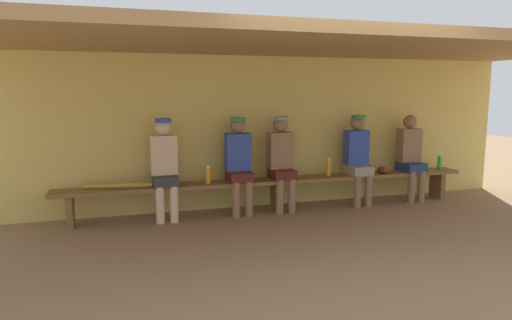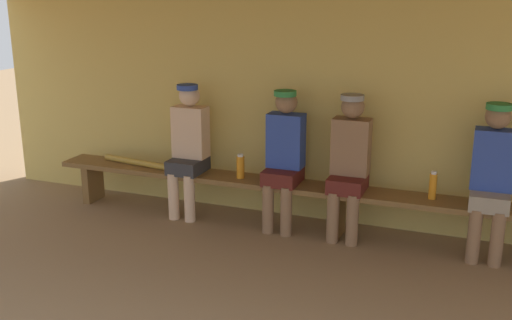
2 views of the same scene
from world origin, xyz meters
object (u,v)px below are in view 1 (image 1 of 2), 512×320
at_px(water_bottle_orange, 208,175).
at_px(player_in_blue, 239,161).
at_px(water_bottle_green, 329,167).
at_px(baseball_bat, 118,186).
at_px(bench, 276,184).
at_px(water_bottle_blue, 440,162).
at_px(player_middle, 411,154).
at_px(player_shirtless_tan, 282,159).
at_px(player_in_white, 358,155).
at_px(player_leftmost, 165,164).
at_px(baseball_glove_dark_brown, 383,170).

bearing_deg(water_bottle_orange, player_in_blue, 2.79).
relative_size(water_bottle_green, baseball_bat, 0.29).
distance_m(bench, player_in_blue, 0.66).
xyz_separation_m(water_bottle_blue, baseball_bat, (-4.96, -0.03, -0.08)).
bearing_deg(water_bottle_orange, water_bottle_blue, 0.79).
relative_size(bench, player_middle, 4.49).
bearing_deg(player_middle, water_bottle_green, 179.27).
bearing_deg(water_bottle_green, player_shirtless_tan, -178.68).
height_order(bench, water_bottle_green, water_bottle_green).
relative_size(player_middle, water_bottle_blue, 5.83).
distance_m(water_bottle_blue, water_bottle_green, 1.97).
bearing_deg(player_in_white, player_middle, -0.03).
distance_m(player_leftmost, player_shirtless_tan, 1.64).
bearing_deg(player_in_white, bench, -179.84).
xyz_separation_m(player_in_white, water_bottle_green, (-0.47, 0.02, -0.17)).
xyz_separation_m(player_in_white, baseball_bat, (-3.46, -0.00, -0.25)).
xyz_separation_m(player_in_blue, baseball_bat, (-1.61, -0.00, -0.25)).
relative_size(player_in_blue, player_in_white, 1.00).
bearing_deg(water_bottle_green, player_leftmost, -179.59).
relative_size(bench, player_shirtless_tan, 4.46).
relative_size(bench, player_leftmost, 4.46).
distance_m(water_bottle_blue, baseball_glove_dark_brown, 1.08).
height_order(player_leftmost, water_bottle_green, player_leftmost).
height_order(player_shirtless_tan, water_bottle_orange, player_shirtless_tan).
xyz_separation_m(player_leftmost, water_bottle_orange, (0.58, -0.02, -0.17)).
bearing_deg(player_shirtless_tan, player_in_blue, 180.00).
bearing_deg(player_middle, baseball_glove_dark_brown, -176.34).
height_order(water_bottle_green, baseball_bat, water_bottle_green).
distance_m(bench, player_leftmost, 1.60).
xyz_separation_m(player_in_blue, water_bottle_orange, (-0.44, -0.02, -0.17)).
bearing_deg(player_in_blue, player_middle, -0.01).
bearing_deg(player_leftmost, player_in_white, 0.00).
bearing_deg(player_shirtless_tan, water_bottle_orange, -178.85).
distance_m(player_in_blue, water_bottle_orange, 0.47).
xyz_separation_m(player_in_blue, player_in_white, (1.85, 0.00, 0.00)).
bearing_deg(water_bottle_green, player_middle, -0.73).
relative_size(bench, baseball_bat, 6.84).
bearing_deg(player_middle, player_shirtless_tan, 179.99).
relative_size(player_in_blue, water_bottle_orange, 5.54).
xyz_separation_m(player_leftmost, water_bottle_blue, (4.36, 0.03, -0.18)).
height_order(water_bottle_green, baseball_glove_dark_brown, water_bottle_green).
height_order(player_in_blue, player_in_white, same).
relative_size(water_bottle_blue, baseball_glove_dark_brown, 0.95).
bearing_deg(water_bottle_orange, player_shirtless_tan, 1.15).
bearing_deg(player_middle, water_bottle_orange, -179.63).
bearing_deg(water_bottle_green, water_bottle_blue, 0.40).
bearing_deg(water_bottle_blue, player_middle, -176.86).
xyz_separation_m(bench, baseball_bat, (-2.16, -0.00, 0.11)).
distance_m(player_shirtless_tan, water_bottle_orange, 1.08).
bearing_deg(player_leftmost, baseball_bat, -179.66).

